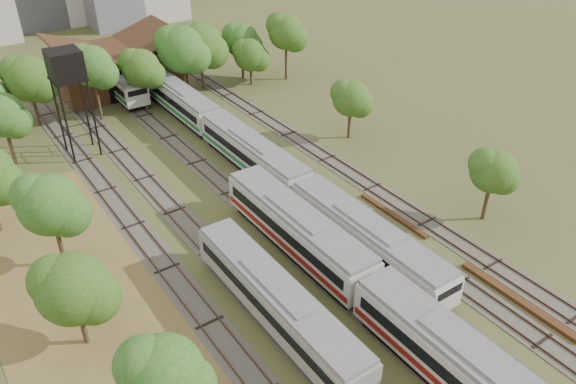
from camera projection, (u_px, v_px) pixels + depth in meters
ground at (437, 342)px, 38.48m from camera, size 240.00×240.00×0.00m
tracks at (242, 188)px, 55.58m from camera, size 24.60×80.00×0.19m
railcar_red_set at (369, 290)px, 39.82m from camera, size 3.22×34.58×3.99m
railcar_green_set at (253, 155)px, 57.34m from camera, size 2.97×52.08×3.68m
railcar_rear at (116, 79)px, 75.48m from camera, size 3.03×16.08×3.75m
old_grey_coach at (277, 303)px, 38.95m from camera, size 2.94×18.00×3.64m
water_tower at (66, 68)px, 56.68m from camera, size 3.34×3.34×11.55m
rail_pile_near at (518, 300)px, 41.82m from camera, size 0.67×10.04×0.33m
rail_pile_far at (393, 215)px, 51.34m from camera, size 0.52×8.37×0.27m
maintenance_shed at (117, 67)px, 76.89m from camera, size 16.45×11.55×7.58m
tree_band_left at (34, 205)px, 42.96m from camera, size 8.78×63.71×8.32m
tree_band_far at (140, 59)px, 70.34m from camera, size 44.85×10.54×9.44m
tree_band_right at (332, 93)px, 64.48m from camera, size 4.88×44.65×7.01m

